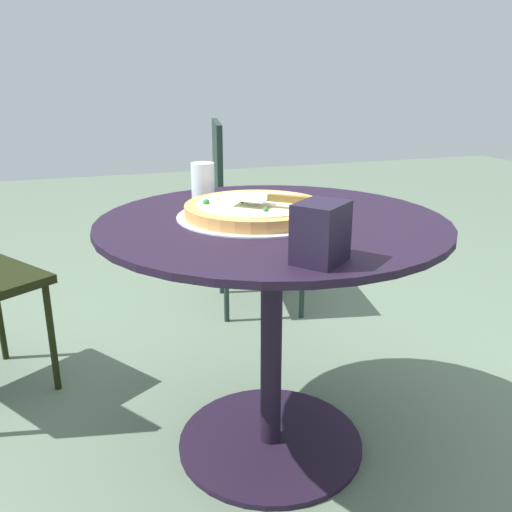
% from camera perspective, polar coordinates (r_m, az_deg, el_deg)
% --- Properties ---
extents(ground_plane, '(10.00, 10.00, 0.00)m').
position_cam_1_polar(ground_plane, '(1.78, 1.49, -18.93)').
color(ground_plane, '#586956').
extents(patio_table, '(0.94, 0.94, 0.71)m').
position_cam_1_polar(patio_table, '(1.53, 1.65, -3.70)').
color(patio_table, black).
rests_on(patio_table, ground).
extents(pizza_on_tray, '(0.43, 0.43, 0.06)m').
position_cam_1_polar(pizza_on_tray, '(1.48, -0.01, 4.83)').
color(pizza_on_tray, silver).
rests_on(pizza_on_tray, patio_table).
extents(pizza_server, '(0.19, 0.17, 0.02)m').
position_cam_1_polar(pizza_server, '(1.42, 1.49, 6.01)').
color(pizza_server, silver).
rests_on(pizza_server, pizza_on_tray).
extents(drinking_cup, '(0.07, 0.07, 0.11)m').
position_cam_1_polar(drinking_cup, '(1.72, -5.56, 7.87)').
color(drinking_cup, silver).
rests_on(drinking_cup, patio_table).
extents(napkin_dispenser, '(0.14, 0.14, 0.12)m').
position_cam_1_polar(napkin_dispenser, '(1.11, 6.76, 2.43)').
color(napkin_dispenser, black).
rests_on(napkin_dispenser, patio_table).
extents(patio_chair_near, '(0.48, 0.48, 0.88)m').
position_cam_1_polar(patio_chair_near, '(2.55, -1.37, 5.64)').
color(patio_chair_near, '#1B2C26').
rests_on(patio_chair_near, ground).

